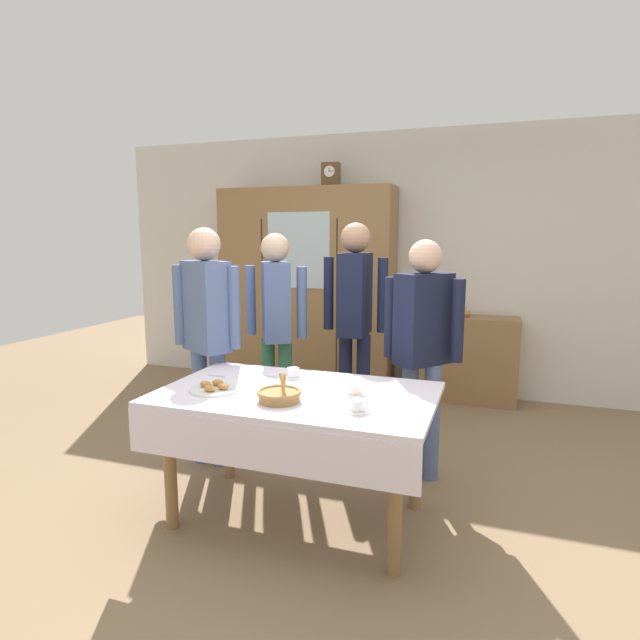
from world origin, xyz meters
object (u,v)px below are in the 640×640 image
mantel_clock (331,175)px  person_behind_table_right (276,316)px  bookshelf_low (461,359)px  person_by_cabinet (355,309)px  book_stack (463,313)px  bread_basket (279,395)px  dining_table (295,412)px  spoon_front_edge (219,376)px  spoon_near_right (276,384)px  tea_cup_near_left (355,390)px  spoon_near_left (271,376)px  person_behind_table_left (207,323)px  tea_cup_front_edge (293,373)px  pastry_plate (214,388)px  person_beside_shelf (423,337)px  tea_cup_far_right (358,406)px  wall_cabinet (306,290)px

mantel_clock → person_behind_table_right: mantel_clock is taller
bookshelf_low → person_by_cabinet: size_ratio=0.62×
book_stack → bread_basket: bearing=-105.0°
dining_table → spoon_front_edge: size_ratio=13.05×
dining_table → spoon_near_right: size_ratio=13.05×
dining_table → tea_cup_near_left: (0.33, 0.08, 0.14)m
spoon_near_left → spoon_front_edge: bearing=-161.1°
spoon_near_right → person_by_cabinet: size_ratio=0.07×
spoon_front_edge → person_behind_table_left: 0.54m
tea_cup_front_edge → person_behind_table_right: 0.97m
bookshelf_low → tea_cup_front_edge: bearing=-110.0°
tea_cup_front_edge → person_by_cabinet: person_by_cabinet is taller
person_behind_table_left → book_stack: bearing=52.9°
dining_table → mantel_clock: bearing=103.6°
book_stack → pastry_plate: size_ratio=0.67×
spoon_near_left → person_behind_table_left: person_behind_table_left is taller
pastry_plate → person_by_cabinet: (0.44, 1.43, 0.29)m
bread_basket → person_by_cabinet: (0.01, 1.49, 0.27)m
tea_cup_near_left → person_behind_table_right: bearing=132.0°
bookshelf_low → spoon_near_left: (-1.00, -2.37, 0.34)m
dining_table → tea_cup_front_edge: bearing=113.4°
mantel_clock → spoon_front_edge: (0.05, -2.42, -1.48)m
bookshelf_low → person_beside_shelf: (-0.13, -1.85, 0.56)m
book_stack → tea_cup_far_right: bearing=-96.3°
mantel_clock → person_by_cabinet: (0.61, -1.26, -1.19)m
book_stack → wall_cabinet: bearing=-178.2°
mantel_clock → person_behind_table_left: (-0.24, -2.06, -1.22)m
book_stack → person_by_cabinet: person_by_cabinet is taller
dining_table → tea_cup_far_right: bearing=-24.2°
bookshelf_low → tea_cup_front_edge: (-0.85, -2.34, 0.37)m
bookshelf_low → pastry_plate: (-1.18, -2.74, 0.36)m
bookshelf_low → spoon_near_left: bearing=-112.8°
bookshelf_low → spoon_front_edge: size_ratio=9.14×
tea_cup_near_left → spoon_front_edge: (-0.90, 0.09, -0.02)m
dining_table → tea_cup_far_right: tea_cup_far_right is taller
dining_table → person_beside_shelf: size_ratio=0.96×
person_beside_shelf → tea_cup_front_edge: bearing=-145.4°
dining_table → spoon_near_right: (-0.17, 0.12, 0.12)m
tea_cup_far_right → person_behind_table_left: size_ratio=0.08×
person_behind_table_left → bookshelf_low: bearing=52.9°
pastry_plate → spoon_near_left: (0.18, 0.37, -0.01)m
person_behind_table_left → spoon_near_right: bearing=-29.7°
tea_cup_far_right → person_behind_table_right: (-1.02, 1.30, 0.22)m
book_stack → spoon_near_left: book_stack is taller
bookshelf_low → wall_cabinet: bearing=-178.2°
wall_cabinet → spoon_near_right: 2.59m
tea_cup_front_edge → bread_basket: 0.47m
book_stack → pastry_plate: (-1.18, -2.74, -0.10)m
tea_cup_near_left → spoon_front_edge: bearing=174.5°
book_stack → person_behind_table_left: size_ratio=0.11×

